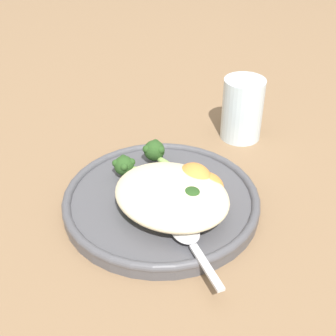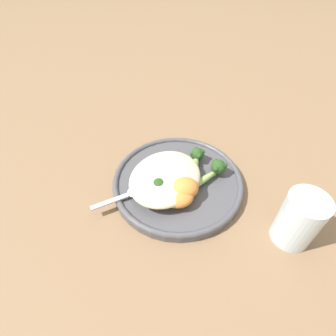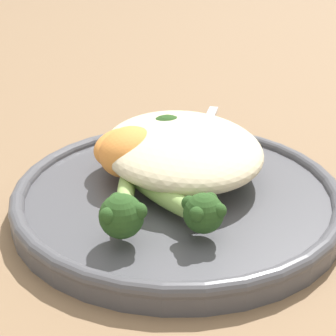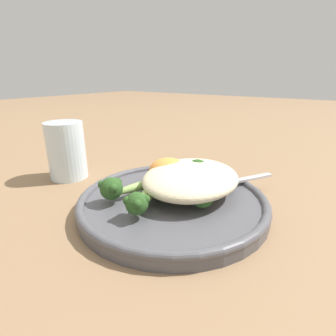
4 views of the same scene
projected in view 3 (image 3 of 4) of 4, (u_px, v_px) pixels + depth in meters
name	position (u px, v px, depth m)	size (l,w,h in m)	color
ground_plane	(204.00, 210.00, 0.45)	(4.00, 4.00, 0.00)	#846647
plate	(177.00, 196.00, 0.45)	(0.26, 0.26, 0.02)	#4C4C51
quinoa_mound	(182.00, 148.00, 0.46)	(0.15, 0.13, 0.04)	beige
broccoli_stalk_0	(123.00, 206.00, 0.39)	(0.11, 0.05, 0.03)	#8EB25B
broccoli_stalk_1	(177.00, 200.00, 0.40)	(0.12, 0.06, 0.03)	#8EB25B
broccoli_stalk_2	(213.00, 166.00, 0.44)	(0.05, 0.11, 0.03)	#8EB25B
broccoli_stalk_3	(164.00, 139.00, 0.48)	(0.06, 0.07, 0.04)	#8EB25B
sweet_potato_chunk_0	(130.00, 152.00, 0.45)	(0.06, 0.05, 0.04)	orange
sweet_potato_chunk_1	(123.00, 148.00, 0.47)	(0.06, 0.05, 0.03)	orange
spoon	(200.00, 137.00, 0.52)	(0.11, 0.08, 0.01)	silver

